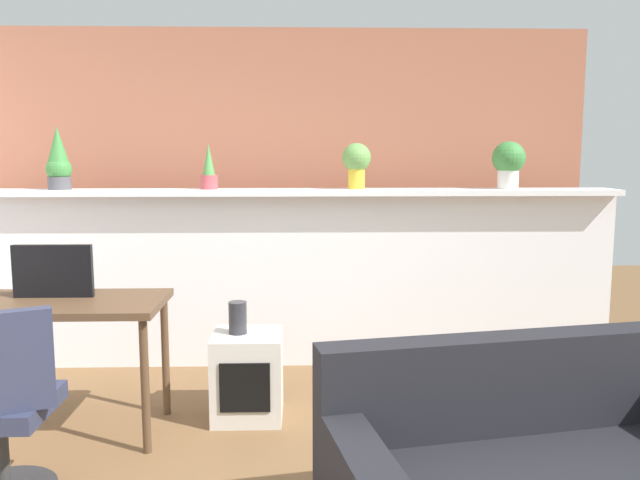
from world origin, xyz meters
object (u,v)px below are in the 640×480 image
potted_plant_0 (58,161)px  potted_plant_1 (209,170)px  tv_monitor (53,271)px  side_cube_shelf (248,376)px  office_chair (0,425)px  desk (61,316)px  potted_plant_3 (509,162)px  vase_on_shelf (238,318)px  potted_plant_2 (356,162)px

potted_plant_0 → potted_plant_1: size_ratio=1.36×
tv_monitor → side_cube_shelf: bearing=6.1°
potted_plant_1 → office_chair: 2.30m
desk → potted_plant_0: bearing=108.8°
potted_plant_3 → vase_on_shelf: (-1.85, -0.96, -0.88)m
potted_plant_2 → desk: size_ratio=0.30×
potted_plant_1 → tv_monitor: 1.40m
potted_plant_2 → tv_monitor: size_ratio=0.76×
potted_plant_1 → office_chair: (-0.64, -1.96, -1.03)m
potted_plant_3 → tv_monitor: potted_plant_3 is taller
potted_plant_1 → desk: size_ratio=0.30×
tv_monitor → potted_plant_1: bearing=57.0°
tv_monitor → vase_on_shelf: size_ratio=2.31×
potted_plant_0 → potted_plant_2: (2.09, 0.02, -0.00)m
desk → tv_monitor: size_ratio=2.55×
office_chair → vase_on_shelf: (0.92, 0.99, 0.20)m
potted_plant_2 → office_chair: size_ratio=0.36×
potted_plant_1 → desk: 1.54m
potted_plant_2 → vase_on_shelf: potted_plant_2 is taller
potted_plant_2 → desk: bearing=-145.2°
potted_plant_3 → office_chair: (-2.77, -1.95, -1.08)m
potted_plant_2 → potted_plant_3: (1.09, -0.02, -0.00)m
potted_plant_1 → side_cube_shelf: (0.34, -0.98, -1.17)m
potted_plant_3 → desk: potted_plant_3 is taller
tv_monitor → office_chair: (0.07, -0.87, -0.51)m
potted_plant_2 → potted_plant_3: potted_plant_3 is taller
tv_monitor → side_cube_shelf: tv_monitor is taller
potted_plant_2 → potted_plant_3: size_ratio=0.96×
potted_plant_2 → desk: (-1.70, -1.18, -0.81)m
office_chair → side_cube_shelf: office_chair is taller
side_cube_shelf → potted_plant_0: bearing=145.0°
office_chair → potted_plant_3: bearing=35.1°
desk → vase_on_shelf: size_ratio=5.90×
potted_plant_2 → potted_plant_3: 1.09m
potted_plant_2 → desk: potted_plant_2 is taller
desk → vase_on_shelf: 0.96m
potted_plant_3 → office_chair: bearing=-144.9°
tv_monitor → vase_on_shelf: (0.99, 0.13, -0.30)m
office_chair → vase_on_shelf: bearing=47.2°
desk → tv_monitor: bearing=127.1°
potted_plant_3 → potted_plant_1: bearing=179.7°
potted_plant_0 → potted_plant_3: (3.18, 0.01, -0.01)m
tv_monitor → office_chair: size_ratio=0.47×
tv_monitor → office_chair: bearing=-85.2°
potted_plant_2 → tv_monitor: potted_plant_2 is taller
potted_plant_0 → office_chair: (0.41, -1.94, -1.09)m
office_chair → vase_on_shelf: office_chair is taller
office_chair → desk: bearing=90.9°
potted_plant_0 → side_cube_shelf: potted_plant_0 is taller
potted_plant_1 → vase_on_shelf: size_ratio=1.74×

